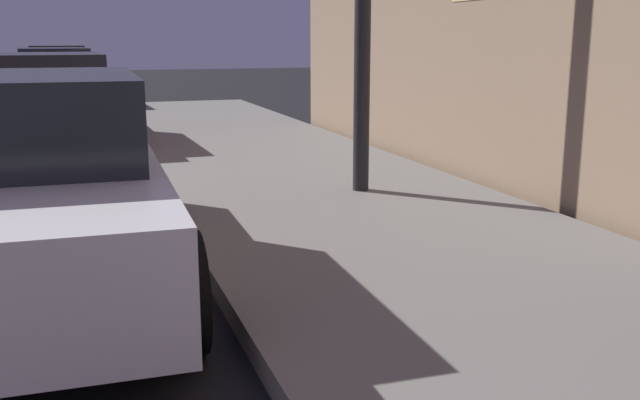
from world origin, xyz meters
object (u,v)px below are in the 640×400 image
at_px(car_white, 20,187).
at_px(car_yellow_cab, 58,69).
at_px(car_blue, 55,79).
at_px(car_red, 48,101).

xyz_separation_m(car_white, car_yellow_cab, (-0.00, 19.12, -0.00)).
xyz_separation_m(car_white, car_blue, (0.00, 13.28, 0.01)).
height_order(car_blue, car_yellow_cab, same).
height_order(car_red, car_blue, same).
relative_size(car_white, car_blue, 0.91).
distance_m(car_red, car_blue, 6.40).
bearing_deg(car_red, car_blue, 90.01).
distance_m(car_blue, car_yellow_cab, 5.85).
xyz_separation_m(car_red, car_yellow_cab, (-0.00, 12.25, -0.01)).
bearing_deg(car_white, car_red, 89.99).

